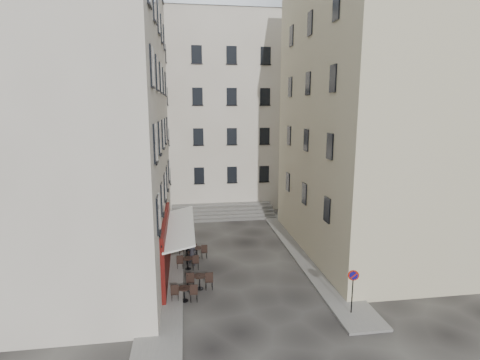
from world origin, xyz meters
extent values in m
plane|color=black|center=(0.00, 0.00, 0.00)|extent=(90.00, 90.00, 0.00)
cube|color=slate|center=(-4.50, 4.00, 0.06)|extent=(2.00, 22.00, 0.12)
cube|color=slate|center=(4.50, 3.00, 0.06)|extent=(2.00, 18.00, 0.12)
cube|color=beige|center=(-10.50, 3.00, 10.00)|extent=(12.00, 16.00, 20.00)
cube|color=#C6BB93|center=(10.50, 3.50, 9.00)|extent=(12.00, 14.00, 18.00)
cube|color=beige|center=(-1.00, 19.00, 9.00)|extent=(18.00, 10.00, 18.00)
cube|color=slate|center=(-1.00, 19.00, 18.30)|extent=(18.20, 10.20, 0.60)
cube|color=#44090A|center=(-4.42, 1.00, 1.75)|extent=(0.25, 7.00, 3.50)
cube|color=black|center=(-4.38, 1.00, 1.40)|extent=(0.06, 3.85, 2.00)
cube|color=white|center=(-3.60, 1.00, 2.95)|extent=(1.58, 7.30, 0.41)
cube|color=#5A5855|center=(0.00, 11.90, 0.10)|extent=(9.00, 1.80, 0.20)
cube|color=#5A5855|center=(0.00, 12.35, 0.30)|extent=(9.00, 1.80, 0.20)
cube|color=#5A5855|center=(0.00, 12.80, 0.50)|extent=(9.00, 1.80, 0.20)
cube|color=#5A5855|center=(0.00, 13.25, 0.70)|extent=(9.00, 1.80, 0.20)
cylinder|color=black|center=(-3.25, -1.00, 0.45)|extent=(0.10, 0.10, 0.90)
sphere|color=black|center=(-3.25, -1.00, 0.92)|extent=(0.12, 0.12, 0.12)
cylinder|color=black|center=(-3.25, 2.50, 0.45)|extent=(0.10, 0.10, 0.90)
sphere|color=black|center=(-3.25, 2.50, 0.92)|extent=(0.12, 0.12, 0.12)
cylinder|color=black|center=(-3.25, 6.00, 0.45)|extent=(0.10, 0.10, 0.90)
sphere|color=black|center=(-3.25, 6.00, 0.92)|extent=(0.12, 0.12, 0.12)
cylinder|color=black|center=(4.29, -4.44, 1.10)|extent=(0.06, 0.06, 2.20)
cylinder|color=#AD210B|center=(4.29, -4.44, 1.98)|extent=(0.49, 0.16, 0.51)
cylinder|color=navy|center=(4.29, -4.47, 1.98)|extent=(0.36, 0.13, 0.37)
cube|color=#AD210B|center=(4.29, -4.49, 1.98)|extent=(0.29, 0.11, 0.30)
cylinder|color=black|center=(-3.41, -2.12, 0.07)|extent=(0.37, 0.37, 0.02)
cylinder|color=black|center=(-3.41, -2.12, 0.41)|extent=(0.05, 0.05, 0.72)
cylinder|color=black|center=(-3.41, -2.12, 0.74)|extent=(0.62, 0.62, 0.04)
cube|color=black|center=(-2.95, -2.12, 0.46)|extent=(0.39, 0.39, 0.93)
cube|color=black|center=(-3.88, -2.01, 0.46)|extent=(0.39, 0.39, 0.93)
cylinder|color=black|center=(-2.61, -0.96, 0.08)|extent=(0.39, 0.39, 0.02)
cylinder|color=black|center=(-2.61, -0.96, 0.44)|extent=(0.05, 0.05, 0.77)
cylinder|color=black|center=(-2.61, -0.96, 0.79)|extent=(0.66, 0.66, 0.04)
cube|color=black|center=(-2.12, -0.96, 0.49)|extent=(0.42, 0.42, 0.98)
cube|color=black|center=(-3.10, -0.85, 0.49)|extent=(0.42, 0.42, 0.98)
cylinder|color=black|center=(-3.21, 1.66, 0.07)|extent=(0.37, 0.37, 0.02)
cylinder|color=black|center=(-3.21, 1.66, 0.41)|extent=(0.05, 0.05, 0.71)
cylinder|color=black|center=(-3.21, 1.66, 0.73)|extent=(0.61, 0.61, 0.04)
cube|color=black|center=(-2.75, 1.66, 0.46)|extent=(0.39, 0.39, 0.91)
cube|color=black|center=(-3.66, 1.76, 0.46)|extent=(0.39, 0.39, 0.91)
cylinder|color=black|center=(-2.61, 3.25, 0.07)|extent=(0.37, 0.37, 0.02)
cylinder|color=black|center=(-2.61, 3.25, 0.41)|extent=(0.05, 0.05, 0.72)
cylinder|color=black|center=(-2.61, 3.25, 0.74)|extent=(0.62, 0.62, 0.04)
cube|color=black|center=(-2.15, 3.25, 0.46)|extent=(0.39, 0.39, 0.92)
cube|color=black|center=(-3.07, 3.36, 0.46)|extent=(0.39, 0.39, 0.92)
cylinder|color=black|center=(-3.19, 3.79, 0.06)|extent=(0.33, 0.33, 0.02)
cylinder|color=black|center=(-3.19, 3.79, 0.37)|extent=(0.05, 0.05, 0.64)
cylinder|color=black|center=(-3.19, 3.79, 0.66)|extent=(0.55, 0.55, 0.04)
cube|color=black|center=(-2.77, 3.79, 0.41)|extent=(0.35, 0.35, 0.83)
cube|color=black|center=(-3.60, 3.88, 0.41)|extent=(0.35, 0.35, 0.83)
imported|color=black|center=(-2.95, 2.26, 0.79)|extent=(0.60, 0.41, 1.59)
camera|label=1|loc=(-3.17, -19.49, 9.50)|focal=28.00mm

